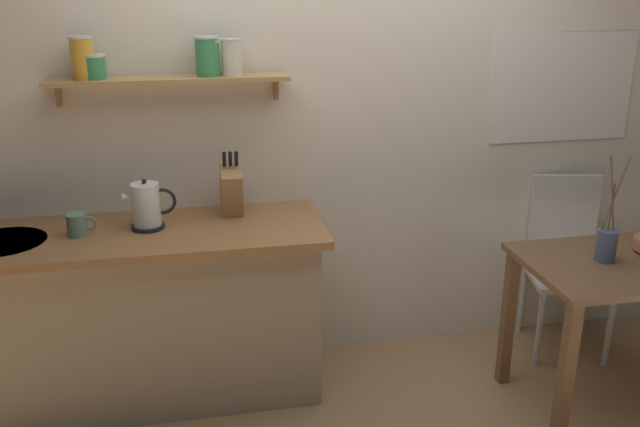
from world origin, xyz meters
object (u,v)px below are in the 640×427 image
dining_chair_far (565,256)px  coffee_mug_by_sink (78,225)px  twig_vase (606,244)px  knife_block (231,190)px  dining_table (630,286)px  electric_kettle (147,206)px

dining_chair_far → coffee_mug_by_sink: coffee_mug_by_sink is taller
twig_vase → knife_block: twig_vase is taller
dining_table → electric_kettle: electric_kettle is taller
dining_table → coffee_mug_by_sink: 2.60m
dining_chair_far → coffee_mug_by_sink: bearing=-177.0°
electric_kettle → coffee_mug_by_sink: size_ratio=1.81×
dining_table → coffee_mug_by_sink: bearing=169.1°
dining_table → dining_chair_far: (0.04, 0.62, -0.11)m
dining_chair_far → dining_table: bearing=-93.3°
dining_table → knife_block: (-1.82, 0.63, 0.40)m
dining_chair_far → electric_kettle: 2.31m
dining_table → coffee_mug_by_sink: coffee_mug_by_sink is taller
twig_vase → coffee_mug_by_sink: bearing=169.0°
electric_kettle → coffee_mug_by_sink: 0.32m
dining_table → coffee_mug_by_sink: (-2.54, 0.49, 0.32)m
dining_table → knife_block: size_ratio=3.07×
knife_block → twig_vase: bearing=-19.7°
twig_vase → dining_chair_far: bearing=73.2°
knife_block → dining_chair_far: bearing=-0.1°
knife_block → dining_table: bearing=-18.9°
dining_table → coffee_mug_by_sink: size_ratio=7.63×
knife_block → coffee_mug_by_sink: knife_block is taller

